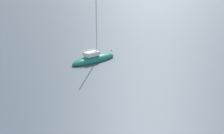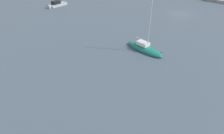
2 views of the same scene
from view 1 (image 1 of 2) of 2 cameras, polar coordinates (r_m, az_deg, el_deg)
sailboat_teal_mid at (r=39.33m, az=-3.23°, el=1.39°), size 6.37×2.10×8.69m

